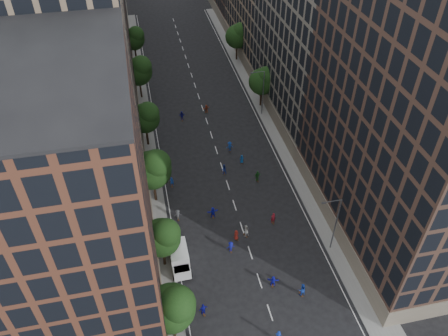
% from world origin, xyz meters
% --- Properties ---
extents(ground, '(240.00, 240.00, 0.00)m').
position_xyz_m(ground, '(0.00, 40.00, 0.00)').
color(ground, black).
rests_on(ground, ground).
extents(sidewalk_left, '(4.00, 105.00, 0.15)m').
position_xyz_m(sidewalk_left, '(-12.00, 47.50, 0.07)').
color(sidewalk_left, slate).
rests_on(sidewalk_left, ground).
extents(sidewalk_right, '(4.00, 105.00, 0.15)m').
position_xyz_m(sidewalk_right, '(12.00, 47.50, 0.07)').
color(sidewalk_right, slate).
rests_on(sidewalk_right, ground).
extents(bldg_left_a, '(14.00, 22.00, 30.00)m').
position_xyz_m(bldg_left_a, '(-19.00, 11.00, 15.00)').
color(bldg_left_a, '#562F20').
rests_on(bldg_left_a, ground).
extents(bldg_left_b, '(14.00, 26.00, 34.00)m').
position_xyz_m(bldg_left_b, '(-19.00, 35.00, 17.00)').
color(bldg_left_b, '#816B54').
rests_on(bldg_left_b, ground).
extents(bldg_left_c, '(14.00, 20.00, 28.00)m').
position_xyz_m(bldg_left_c, '(-19.00, 58.00, 14.00)').
color(bldg_left_c, '#562F20').
rests_on(bldg_left_c, ground).
extents(bldg_right_a, '(14.00, 30.00, 36.00)m').
position_xyz_m(bldg_right_a, '(19.00, 15.00, 18.00)').
color(bldg_right_a, '#432D24').
rests_on(bldg_right_a, ground).
extents(bldg_right_b, '(14.00, 28.00, 33.00)m').
position_xyz_m(bldg_right_b, '(19.00, 44.00, 16.50)').
color(bldg_right_b, '#676055').
rests_on(bldg_right_b, ground).
extents(tree_left_0, '(5.20, 5.20, 8.83)m').
position_xyz_m(tree_left_0, '(-11.01, 3.85, 5.96)').
color(tree_left_0, black).
rests_on(tree_left_0, ground).
extents(tree_left_1, '(4.80, 4.80, 8.21)m').
position_xyz_m(tree_left_1, '(-11.02, 13.86, 5.55)').
color(tree_left_1, black).
rests_on(tree_left_1, ground).
extents(tree_left_2, '(5.60, 5.60, 9.45)m').
position_xyz_m(tree_left_2, '(-10.99, 25.83, 6.36)').
color(tree_left_2, black).
rests_on(tree_left_2, ground).
extents(tree_left_3, '(5.00, 5.00, 8.58)m').
position_xyz_m(tree_left_3, '(-11.02, 39.85, 5.82)').
color(tree_left_3, black).
rests_on(tree_left_3, ground).
extents(tree_left_4, '(5.40, 5.40, 9.08)m').
position_xyz_m(tree_left_4, '(-11.00, 55.84, 6.10)').
color(tree_left_4, black).
rests_on(tree_left_4, ground).
extents(tree_left_5, '(4.80, 4.80, 8.33)m').
position_xyz_m(tree_left_5, '(-11.02, 71.86, 5.68)').
color(tree_left_5, black).
rests_on(tree_left_5, ground).
extents(tree_right_a, '(5.00, 5.00, 8.39)m').
position_xyz_m(tree_right_a, '(11.38, 47.85, 5.63)').
color(tree_right_a, black).
rests_on(tree_right_a, ground).
extents(tree_right_b, '(5.20, 5.20, 8.83)m').
position_xyz_m(tree_right_b, '(11.39, 67.85, 5.96)').
color(tree_right_b, black).
rests_on(tree_right_b, ground).
extents(streetlamp_near, '(2.64, 0.22, 9.06)m').
position_xyz_m(streetlamp_near, '(10.37, 12.00, 5.17)').
color(streetlamp_near, '#595B60').
rests_on(streetlamp_near, ground).
extents(streetlamp_far, '(2.64, 0.22, 9.06)m').
position_xyz_m(streetlamp_far, '(10.37, 45.00, 5.17)').
color(streetlamp_far, '#595B60').
rests_on(streetlamp_far, ground).
extents(cargo_van, '(2.43, 5.10, 2.70)m').
position_xyz_m(cargo_van, '(-9.30, 13.42, 1.42)').
color(cargo_van, white).
rests_on(cargo_van, ground).
extents(skater_1, '(0.82, 0.68, 1.91)m').
position_xyz_m(skater_1, '(-0.18, 1.00, 0.96)').
color(skater_1, '#142FA2').
rests_on(skater_1, ground).
extents(skater_2, '(1.03, 0.86, 1.90)m').
position_xyz_m(skater_2, '(4.38, 6.05, 0.95)').
color(skater_2, '#1538AD').
rests_on(skater_2, ground).
extents(skater_3, '(1.08, 0.63, 1.65)m').
position_xyz_m(skater_3, '(-2.46, 14.33, 0.82)').
color(skater_3, '#111690').
rests_on(skater_3, ground).
extents(skater_4, '(1.13, 0.67, 1.80)m').
position_xyz_m(skater_4, '(-7.60, 6.00, 0.90)').
color(skater_4, '#121399').
rests_on(skater_4, ground).
extents(skater_5, '(1.52, 0.91, 1.57)m').
position_xyz_m(skater_5, '(1.42, 8.07, 0.78)').
color(skater_5, '#1719BD').
rests_on(skater_5, ground).
extents(skater_6, '(0.91, 0.77, 1.58)m').
position_xyz_m(skater_6, '(-1.26, 16.16, 0.79)').
color(skater_6, maroon).
rests_on(skater_6, ground).
extents(skater_7, '(0.69, 0.47, 1.83)m').
position_xyz_m(skater_7, '(4.47, 18.02, 0.91)').
color(skater_7, maroon).
rests_on(skater_7, ground).
extents(skater_8, '(1.13, 1.02, 1.91)m').
position_xyz_m(skater_8, '(0.10, 16.44, 0.96)').
color(skater_8, white).
rests_on(skater_8, ground).
extents(skater_9, '(1.12, 0.66, 1.71)m').
position_xyz_m(skater_9, '(-8.50, 21.50, 0.85)').
color(skater_9, '#3F4044').
rests_on(skater_9, ground).
extents(skater_10, '(1.18, 0.66, 1.90)m').
position_xyz_m(skater_10, '(4.71, 27.01, 0.95)').
color(skater_10, '#1C5E1F').
rests_on(skater_10, ground).
extents(skater_11, '(1.67, 0.69, 1.75)m').
position_xyz_m(skater_11, '(-3.56, 20.88, 0.88)').
color(skater_11, '#171BBA').
rests_on(skater_11, ground).
extents(skater_12, '(0.78, 0.55, 1.52)m').
position_xyz_m(skater_12, '(3.39, 31.79, 0.76)').
color(skater_12, '#11448D').
rests_on(skater_12, ground).
extents(skater_13, '(0.65, 0.47, 1.66)m').
position_xyz_m(skater_13, '(-8.47, 28.66, 0.83)').
color(skater_13, '#143EA3').
rests_on(skater_13, ground).
extents(skater_14, '(0.83, 0.65, 1.70)m').
position_xyz_m(skater_14, '(-0.03, 29.82, 0.85)').
color(skater_14, '#122795').
rests_on(skater_14, ground).
extents(skater_15, '(1.26, 0.83, 1.83)m').
position_xyz_m(skater_15, '(2.15, 35.28, 0.91)').
color(skater_15, '#133B9C').
rests_on(skater_15, ground).
extents(skater_16, '(1.14, 0.54, 1.89)m').
position_xyz_m(skater_16, '(-4.42, 46.16, 0.94)').
color(skater_16, '#121395').
rests_on(skater_16, ground).
extents(skater_17, '(1.52, 0.97, 1.56)m').
position_xyz_m(skater_17, '(0.49, 47.89, 0.78)').
color(skater_17, '#A23B1B').
rests_on(skater_17, ground).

